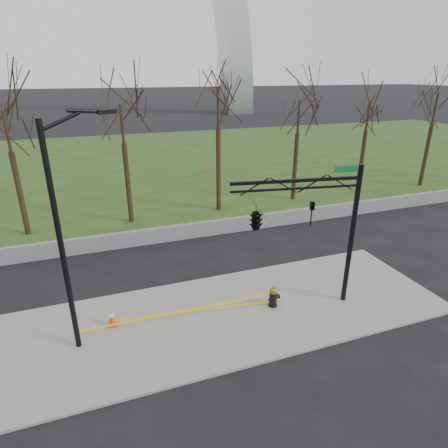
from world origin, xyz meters
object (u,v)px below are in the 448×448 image
object	(u,v)px
fire_hydrant	(273,297)
street_light	(65,225)
traffic_cone	(112,318)
traffic_signal_mast	(276,216)

from	to	relation	value
fire_hydrant	street_light	xyz separation A→B (m)	(-7.44, 0.20, 4.17)
fire_hydrant	traffic_cone	distance (m)	6.50
street_light	traffic_signal_mast	size ratio (longest dim) A/B	1.37
fire_hydrant	street_light	size ratio (longest dim) A/B	0.11
traffic_cone	street_light	xyz separation A→B (m)	(-1.01, -0.71, 4.26)
traffic_cone	street_light	bearing A→B (deg)	-144.87
street_light	traffic_signal_mast	xyz separation A→B (m)	(7.31, -0.27, -0.55)
traffic_cone	street_light	world-z (taller)	street_light
fire_hydrant	street_light	bearing A→B (deg)	170.75
street_light	traffic_signal_mast	distance (m)	7.33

